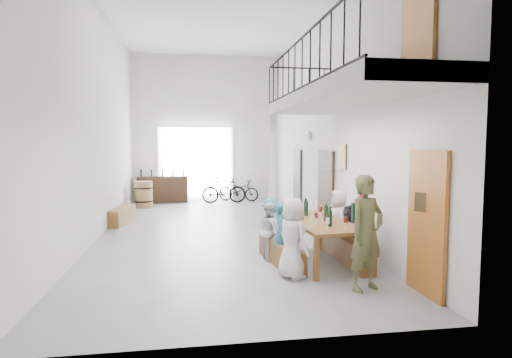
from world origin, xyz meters
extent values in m
plane|color=slate|center=(0.00, 0.00, 0.00)|extent=(12.00, 12.00, 0.00)
plane|color=silver|center=(0.00, 6.00, 2.75)|extent=(5.50, 0.00, 5.50)
plane|color=silver|center=(0.00, -6.00, 2.75)|extent=(5.50, 0.00, 5.50)
plane|color=silver|center=(-2.75, 0.00, 2.75)|extent=(0.00, 12.00, 12.00)
plane|color=silver|center=(2.75, 0.00, 2.75)|extent=(0.00, 12.00, 12.00)
plane|color=white|center=(0.00, 0.00, 5.50)|extent=(12.00, 12.00, 0.00)
cube|color=white|center=(-0.40, 5.94, 1.40)|extent=(2.80, 0.08, 2.80)
cube|color=#A45D22|center=(2.70, -4.90, 1.05)|extent=(0.06, 0.95, 2.10)
cube|color=#352314|center=(2.70, -0.30, 1.00)|extent=(0.06, 1.10, 2.00)
cube|color=#303B30|center=(2.70, 2.50, 1.00)|extent=(0.06, 0.80, 2.00)
cube|color=#A45D22|center=(2.70, -4.50, 4.10)|extent=(0.06, 0.90, 1.95)
cube|color=#45331B|center=(2.72, -1.40, 1.90)|extent=(0.04, 0.45, 0.55)
cylinder|color=white|center=(2.71, 1.20, 2.40)|extent=(0.04, 0.28, 0.28)
cube|color=silver|center=(2.00, -3.20, 3.00)|extent=(1.50, 5.60, 0.25)
cube|color=black|center=(1.27, -3.20, 3.98)|extent=(0.03, 5.60, 0.03)
cube|color=black|center=(1.27, -3.20, 3.15)|extent=(0.03, 5.60, 0.03)
cube|color=black|center=(2.00, -0.42, 3.98)|extent=(1.50, 0.03, 0.03)
cube|color=silver|center=(1.30, -0.45, 1.44)|extent=(0.14, 0.14, 2.88)
cube|color=brown|center=(1.67, -3.04, 0.76)|extent=(1.09, 2.39, 0.06)
cube|color=brown|center=(1.33, -4.07, 0.36)|extent=(0.08, 0.08, 0.73)
cube|color=brown|center=(2.13, -4.02, 0.36)|extent=(0.08, 0.08, 0.73)
cube|color=brown|center=(1.21, -2.06, 0.36)|extent=(0.08, 0.08, 0.73)
cube|color=brown|center=(2.01, -2.02, 0.36)|extent=(0.08, 0.08, 0.73)
cube|color=brown|center=(0.97, -3.06, 0.20)|extent=(0.52, 1.80, 0.41)
cube|color=brown|center=(2.19, -3.07, 0.23)|extent=(0.35, 1.99, 0.46)
cylinder|color=black|center=(1.68, -3.66, 0.97)|extent=(0.07, 0.07, 0.35)
cylinder|color=black|center=(1.78, -3.15, 0.97)|extent=(0.07, 0.07, 0.35)
cylinder|color=black|center=(1.57, -2.58, 0.97)|extent=(0.07, 0.07, 0.35)
cylinder|color=black|center=(1.60, -2.43, 0.97)|extent=(0.07, 0.07, 0.35)
cube|color=brown|center=(-2.50, 1.51, 0.22)|extent=(0.59, 1.60, 0.44)
cylinder|color=olive|center=(-2.20, 4.42, 0.45)|extent=(0.60, 0.60, 0.90)
cylinder|color=black|center=(-2.20, 4.42, 0.23)|extent=(0.61, 0.61, 0.05)
cylinder|color=black|center=(-2.20, 4.42, 0.68)|extent=(0.61, 0.61, 0.05)
cube|color=#352314|center=(-1.64, 5.65, 0.48)|extent=(1.85, 0.56, 0.97)
cylinder|color=black|center=(-2.41, 5.62, 1.11)|extent=(0.06, 0.06, 0.28)
cylinder|color=black|center=(-2.02, 5.60, 1.11)|extent=(0.06, 0.06, 0.28)
cylinder|color=black|center=(-1.64, 5.70, 1.11)|extent=(0.06, 0.06, 0.28)
cylinder|color=black|center=(-1.26, 5.61, 1.11)|extent=(0.06, 0.06, 0.28)
cylinder|color=black|center=(-0.87, 5.64, 1.11)|extent=(0.06, 0.06, 0.28)
imported|color=silver|center=(0.99, -3.84, 0.66)|extent=(0.64, 0.76, 1.32)
imported|color=#24607A|center=(0.96, -3.10, 0.57)|extent=(0.33, 0.45, 1.15)
imported|color=silver|center=(0.85, -2.65, 0.54)|extent=(0.45, 0.56, 1.08)
imported|color=#24607A|center=(0.95, -2.24, 0.55)|extent=(0.52, 0.77, 1.10)
imported|color=red|center=(2.30, -3.56, 0.65)|extent=(0.58, 0.83, 1.31)
imported|color=black|center=(2.32, -2.94, 0.53)|extent=(0.62, 1.02, 1.05)
imported|color=silver|center=(2.29, -2.42, 0.64)|extent=(0.46, 0.65, 1.27)
imported|color=#4E522E|center=(1.94, -4.57, 0.86)|extent=(0.74, 0.64, 1.73)
imported|color=#164F1B|center=(2.45, 0.61, 0.20)|extent=(0.36, 0.31, 0.40)
imported|color=black|center=(1.19, 5.59, 0.41)|extent=(1.65, 1.11, 0.82)
imported|color=black|center=(0.59, 5.07, 0.49)|extent=(1.62, 0.48, 0.97)
camera|label=1|loc=(-0.65, -10.50, 2.19)|focal=30.00mm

